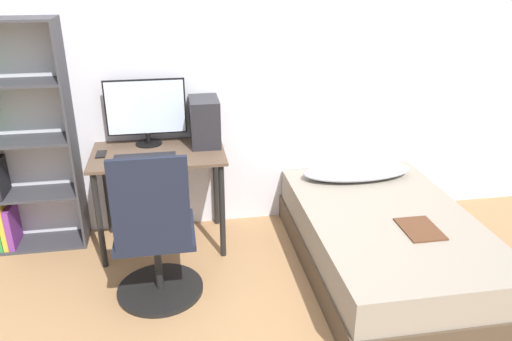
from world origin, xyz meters
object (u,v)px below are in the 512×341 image
monitor (146,110)px  pc_tower (205,122)px  bed (386,242)px  keyboard (145,158)px  bookshelf (5,150)px  office_chair (156,246)px

monitor → pc_tower: (0.43, -0.07, -0.09)m
bed → pc_tower: size_ratio=5.17×
monitor → pc_tower: size_ratio=1.67×
bed → keyboard: (-1.68, 0.50, 0.57)m
bookshelf → office_chair: bearing=-38.7°
bed → keyboard: keyboard is taller
pc_tower → bookshelf: bearing=178.7°
keyboard → office_chair: bearing=-84.4°
bookshelf → monitor: bookshelf is taller
bookshelf → bed: size_ratio=0.94×
bed → monitor: 2.02m
bed → bookshelf: bearing=163.9°
office_chair → pc_tower: 1.07m
bookshelf → bed: 2.86m
office_chair → keyboard: office_chair is taller
keyboard → bed: bearing=-16.6°
monitor → pc_tower: 0.45m
keyboard → pc_tower: (0.45, 0.25, 0.17)m
bookshelf → office_chair: 1.43m
bookshelf → pc_tower: size_ratio=4.85×
bookshelf → office_chair: (1.07, -0.86, -0.40)m
office_chair → monitor: monitor is taller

